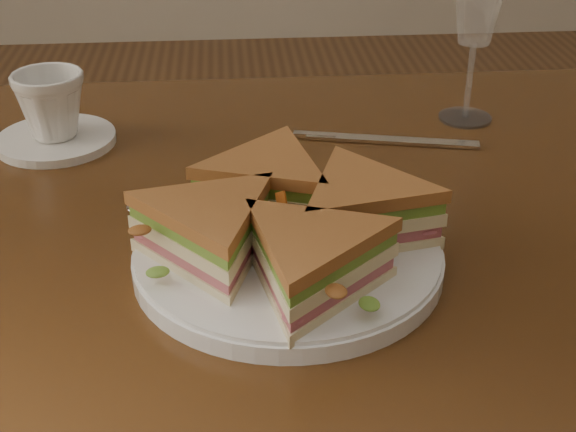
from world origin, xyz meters
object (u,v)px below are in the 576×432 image
at_px(plate, 288,258).
at_px(coffee_cup, 51,105).
at_px(wine_glass, 478,4).
at_px(saucer, 56,140).
at_px(table, 300,303).
at_px(spoon, 173,203).
at_px(sandwich_wedges, 288,221).
at_px(knife, 379,140).

distance_m(plate, coffee_cup, 0.37).
bearing_deg(wine_glass, saucer, -176.14).
bearing_deg(plate, table, 76.50).
bearing_deg(table, coffee_cup, 143.12).
xyz_separation_m(saucer, coffee_cup, (0.00, 0.00, 0.04)).
bearing_deg(saucer, wine_glass, 3.86).
bearing_deg(spoon, saucer, 111.16).
relative_size(saucer, coffee_cup, 1.67).
relative_size(sandwich_wedges, coffee_cup, 3.76).
height_order(knife, saucer, saucer).
height_order(table, spoon, spoon).
xyz_separation_m(plate, saucer, (-0.25, 0.28, -0.00)).
relative_size(spoon, coffee_cup, 2.17).
relative_size(table, spoon, 6.81).
distance_m(sandwich_wedges, knife, 0.29).
bearing_deg(spoon, plate, -67.43).
bearing_deg(wine_glass, sandwich_wedges, -128.24).
bearing_deg(wine_glass, table, -134.23).
relative_size(table, plate, 4.44).
bearing_deg(table, plate, -103.50).
relative_size(plate, saucer, 1.99).
bearing_deg(knife, wine_glass, 38.98).
relative_size(knife, saucer, 1.57).
bearing_deg(wine_glass, plate, -128.24).
bearing_deg(table, sandwich_wedges, -103.50).
bearing_deg(table, knife, 58.17).
xyz_separation_m(sandwich_wedges, spoon, (-0.11, 0.12, -0.04)).
relative_size(table, knife, 5.64).
xyz_separation_m(knife, saucer, (-0.37, 0.03, 0.00)).
height_order(sandwich_wedges, knife, sandwich_wedges).
xyz_separation_m(spoon, wine_glass, (0.35, 0.20, 0.14)).
distance_m(saucer, coffee_cup, 0.04).
distance_m(wine_glass, saucer, 0.51).
height_order(wine_glass, coffee_cup, wine_glass).
distance_m(knife, coffee_cup, 0.38).
distance_m(sandwich_wedges, coffee_cup, 0.37).
height_order(plate, sandwich_wedges, sandwich_wedges).
distance_m(plate, sandwich_wedges, 0.04).
distance_m(table, spoon, 0.17).
relative_size(spoon, wine_glass, 0.88).
xyz_separation_m(table, sandwich_wedges, (-0.02, -0.08, 0.14)).
relative_size(wine_glass, saucer, 1.47).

